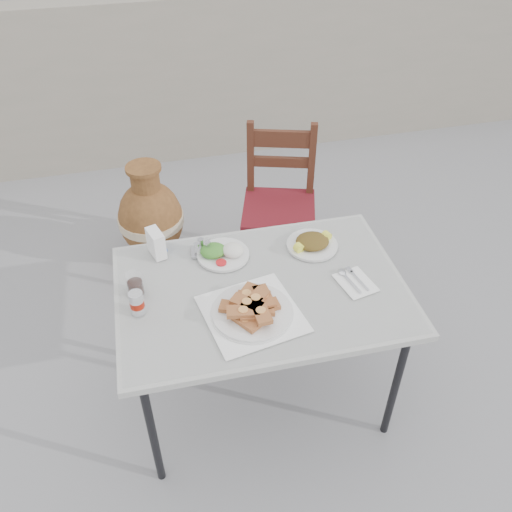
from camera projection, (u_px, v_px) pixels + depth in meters
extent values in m
plane|color=slate|center=(267.00, 401.00, 2.59)|extent=(80.00, 80.00, 0.00)
cylinder|color=black|center=(152.00, 433.00, 2.09)|extent=(0.03, 0.03, 0.66)
cylinder|color=black|center=(396.00, 385.00, 2.26)|extent=(0.03, 0.03, 0.66)
cylinder|color=black|center=(142.00, 316.00, 2.56)|extent=(0.03, 0.03, 0.66)
cylinder|color=black|center=(344.00, 284.00, 2.73)|extent=(0.03, 0.03, 0.66)
cube|color=white|center=(261.00, 291.00, 2.18)|extent=(1.18, 0.81, 0.03)
cube|color=white|center=(261.00, 288.00, 2.17)|extent=(1.14, 0.77, 0.00)
cube|color=white|center=(252.00, 314.00, 2.06)|extent=(0.40, 0.40, 0.00)
cylinder|color=silver|center=(252.00, 312.00, 2.05)|extent=(0.31, 0.31, 0.02)
cylinder|color=silver|center=(252.00, 313.00, 2.05)|extent=(0.32, 0.32, 0.01)
cylinder|color=silver|center=(223.00, 255.00, 2.32)|extent=(0.22, 0.22, 0.01)
ellipsoid|color=white|center=(233.00, 250.00, 2.30)|extent=(0.09, 0.09, 0.05)
ellipsoid|color=#387020|center=(213.00, 251.00, 2.30)|extent=(0.11, 0.10, 0.05)
cylinder|color=red|center=(221.00, 263.00, 2.26)|extent=(0.04, 0.04, 0.01)
cylinder|color=silver|center=(312.00, 245.00, 2.37)|extent=(0.23, 0.23, 0.01)
ellipsoid|color=#1E5F17|center=(312.00, 241.00, 2.36)|extent=(0.15, 0.14, 0.04)
cylinder|color=#F1F342|center=(299.00, 248.00, 2.32)|extent=(0.05, 0.04, 0.04)
cylinder|color=#F1F342|center=(326.00, 236.00, 2.39)|extent=(0.05, 0.04, 0.04)
cylinder|color=silver|center=(137.00, 303.00, 2.03)|extent=(0.05, 0.05, 0.10)
cylinder|color=#AE1E0C|center=(137.00, 304.00, 2.04)|extent=(0.06, 0.06, 0.03)
cylinder|color=silver|center=(135.00, 294.00, 2.00)|extent=(0.05, 0.05, 0.00)
cylinder|color=white|center=(135.00, 284.00, 2.12)|extent=(0.07, 0.07, 0.10)
cylinder|color=black|center=(136.00, 287.00, 2.13)|extent=(0.06, 0.06, 0.06)
cube|color=white|center=(156.00, 243.00, 2.29)|extent=(0.08, 0.11, 0.12)
cube|color=blue|center=(163.00, 243.00, 2.31)|extent=(0.03, 0.05, 0.07)
cube|color=silver|center=(202.00, 252.00, 2.34)|extent=(0.10, 0.09, 0.01)
cylinder|color=white|center=(197.00, 249.00, 2.29)|extent=(0.02, 0.02, 0.06)
cylinder|color=white|center=(208.00, 247.00, 2.30)|extent=(0.02, 0.02, 0.06)
cylinder|color=silver|center=(201.00, 243.00, 2.33)|extent=(0.03, 0.03, 0.05)
cube|color=white|center=(356.00, 283.00, 2.19)|extent=(0.16, 0.19, 0.00)
cube|color=silver|center=(352.00, 283.00, 2.18)|extent=(0.04, 0.13, 0.00)
ellipsoid|color=silver|center=(342.00, 272.00, 2.23)|extent=(0.03, 0.04, 0.01)
cube|color=silver|center=(359.00, 280.00, 2.19)|extent=(0.03, 0.13, 0.00)
cube|color=silver|center=(349.00, 270.00, 2.24)|extent=(0.03, 0.04, 0.00)
cube|color=#3C1B10|center=(246.00, 261.00, 3.05)|extent=(0.05, 0.05, 0.43)
cube|color=#3C1B10|center=(307.00, 264.00, 3.03)|extent=(0.05, 0.05, 0.43)
cube|color=#3C1B10|center=(251.00, 225.00, 3.31)|extent=(0.05, 0.05, 0.43)
cube|color=#3C1B10|center=(307.00, 228.00, 3.30)|extent=(0.05, 0.05, 0.43)
cube|color=maroon|center=(279.00, 211.00, 3.02)|extent=(0.50, 0.50, 0.05)
cube|color=#3C1B10|center=(251.00, 161.00, 3.03)|extent=(0.05, 0.05, 0.47)
cube|color=#3C1B10|center=(312.00, 163.00, 3.01)|extent=(0.05, 0.05, 0.47)
cube|color=#3C1B10|center=(282.00, 139.00, 2.92)|extent=(0.37, 0.14, 0.09)
cube|color=#3C1B10|center=(281.00, 162.00, 3.02)|extent=(0.37, 0.14, 0.06)
cylinder|color=brown|center=(157.00, 255.00, 3.37)|extent=(0.29, 0.29, 0.07)
ellipsoid|color=brown|center=(151.00, 219.00, 3.19)|extent=(0.38, 0.38, 0.47)
cylinder|color=#C9B793|center=(151.00, 219.00, 3.19)|extent=(0.39, 0.39, 0.05)
cylinder|color=brown|center=(145.00, 181.00, 3.02)|extent=(0.16, 0.16, 0.14)
cylinder|color=brown|center=(143.00, 168.00, 2.97)|extent=(0.20, 0.20, 0.02)
cube|color=gray|center=(183.00, 80.00, 4.07)|extent=(6.00, 0.25, 1.20)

